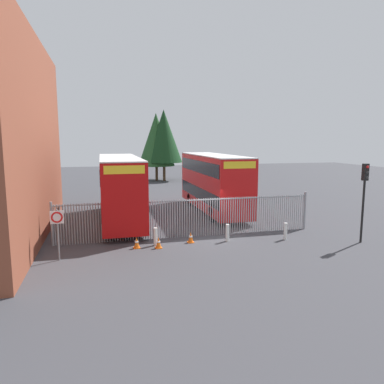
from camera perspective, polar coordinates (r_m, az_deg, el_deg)
name	(u,v)px	position (r m, az deg, el deg)	size (l,w,h in m)	color
ground_plane	(180,210)	(28.86, -1.95, -2.82)	(100.00, 100.00, 0.00)	#3D3D42
palisade_fence	(189,217)	(20.73, -0.43, -3.90)	(14.99, 0.14, 2.35)	gray
double_decker_bus_near_gate	(120,187)	(24.68, -11.35, 0.83)	(2.54, 10.81, 4.42)	#B70C0C
double_decker_bus_behind_fence_left	(213,181)	(27.80, 3.40, 1.80)	(2.54, 10.81, 4.42)	red
bollard_near_left	(156,237)	(19.29, -5.79, -7.03)	(0.20, 0.20, 0.95)	silver
bollard_center_front	(227,233)	(20.05, 5.63, -6.44)	(0.20, 0.20, 0.95)	silver
bollard_near_right	(285,231)	(20.95, 14.56, -6.02)	(0.20, 0.20, 0.95)	silver
traffic_cone_by_gate	(137,243)	(18.97, -8.75, -7.93)	(0.34, 0.34, 0.59)	orange
traffic_cone_mid_forecourt	(191,237)	(19.74, -0.21, -7.19)	(0.34, 0.34, 0.59)	orange
traffic_cone_near_kerb	(158,243)	(18.84, -5.32, -7.99)	(0.34, 0.34, 0.59)	orange
speed_limit_sign_post	(57,223)	(17.64, -20.54, -4.62)	(0.60, 0.14, 2.40)	slate
traffic_light_kerbside	(364,188)	(21.33, 25.61, 0.54)	(0.28, 0.33, 4.30)	black
tree_tall_back	(164,136)	(49.11, -4.48, 8.80)	(4.92, 4.92, 9.55)	#4C3823
tree_short_side	(156,140)	(49.59, -5.68, 8.24)	(4.97, 4.97, 9.12)	#4C3823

